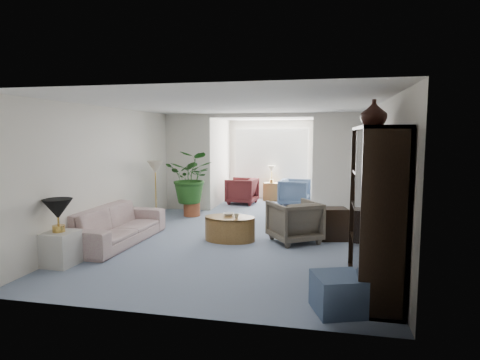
% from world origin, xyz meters
% --- Properties ---
extents(floor, '(6.00, 6.00, 0.00)m').
position_xyz_m(floor, '(0.00, 0.00, 0.00)').
color(floor, '#7C89A4').
rests_on(floor, ground).
extents(sunroom_floor, '(2.60, 2.60, 0.00)m').
position_xyz_m(sunroom_floor, '(0.00, 4.10, 0.00)').
color(sunroom_floor, '#7C89A4').
rests_on(sunroom_floor, ground).
extents(back_pier_left, '(1.20, 0.12, 2.50)m').
position_xyz_m(back_pier_left, '(-1.90, 3.00, 1.25)').
color(back_pier_left, silver).
rests_on(back_pier_left, ground).
extents(back_pier_right, '(1.20, 0.12, 2.50)m').
position_xyz_m(back_pier_right, '(1.90, 3.00, 1.25)').
color(back_pier_right, silver).
rests_on(back_pier_right, ground).
extents(back_header, '(2.60, 0.12, 0.10)m').
position_xyz_m(back_header, '(0.00, 3.00, 2.45)').
color(back_header, silver).
rests_on(back_header, back_pier_left).
extents(window_pane, '(2.20, 0.02, 1.50)m').
position_xyz_m(window_pane, '(0.00, 5.18, 1.40)').
color(window_pane, white).
extents(window_blinds, '(2.20, 0.02, 1.50)m').
position_xyz_m(window_blinds, '(0.00, 5.15, 1.40)').
color(window_blinds, white).
extents(framed_picture, '(0.04, 0.50, 0.40)m').
position_xyz_m(framed_picture, '(2.46, -0.10, 1.70)').
color(framed_picture, beige).
extents(sofa, '(0.97, 2.30, 0.66)m').
position_xyz_m(sofa, '(-2.10, -0.38, 0.33)').
color(sofa, beige).
rests_on(sofa, ground).
extents(end_table, '(0.49, 0.49, 0.52)m').
position_xyz_m(end_table, '(-2.30, -1.73, 0.26)').
color(end_table, beige).
rests_on(end_table, ground).
extents(table_lamp, '(0.44, 0.44, 0.30)m').
position_xyz_m(table_lamp, '(-2.30, -1.73, 0.87)').
color(table_lamp, black).
rests_on(table_lamp, end_table).
extents(floor_lamp, '(0.36, 0.36, 0.28)m').
position_xyz_m(floor_lamp, '(-2.10, 1.40, 1.25)').
color(floor_lamp, beige).
rests_on(floor_lamp, ground).
extents(coffee_table, '(1.09, 1.09, 0.45)m').
position_xyz_m(coffee_table, '(-0.11, 0.22, 0.23)').
color(coffee_table, olive).
rests_on(coffee_table, ground).
extents(coffee_bowl, '(0.24, 0.24, 0.05)m').
position_xyz_m(coffee_bowl, '(-0.16, 0.32, 0.48)').
color(coffee_bowl, silver).
rests_on(coffee_bowl, coffee_table).
extents(coffee_cup, '(0.10, 0.10, 0.08)m').
position_xyz_m(coffee_cup, '(0.04, 0.12, 0.49)').
color(coffee_cup, beige).
rests_on(coffee_cup, coffee_table).
extents(wingback_chair, '(1.14, 1.15, 0.76)m').
position_xyz_m(wingback_chair, '(1.07, 0.38, 0.38)').
color(wingback_chair, '#656050').
rests_on(wingback_chair, ground).
extents(side_table_dark, '(0.58, 0.50, 0.60)m').
position_xyz_m(side_table_dark, '(1.77, 0.68, 0.30)').
color(side_table_dark, black).
rests_on(side_table_dark, ground).
extents(entertainment_cabinet, '(0.50, 1.87, 2.08)m').
position_xyz_m(entertainment_cabinet, '(2.23, -1.74, 1.04)').
color(entertainment_cabinet, black).
rests_on(entertainment_cabinet, ground).
extents(cabinet_urn, '(0.35, 0.35, 0.37)m').
position_xyz_m(cabinet_urn, '(2.23, -1.24, 2.26)').
color(cabinet_urn, black).
rests_on(cabinet_urn, entertainment_cabinet).
extents(ottoman, '(0.67, 0.67, 0.42)m').
position_xyz_m(ottoman, '(1.79, -2.51, 0.21)').
color(ottoman, slate).
rests_on(ottoman, ground).
extents(plant_pot, '(0.40, 0.40, 0.32)m').
position_xyz_m(plant_pot, '(-1.55, 2.25, 0.16)').
color(plant_pot, brown).
rests_on(plant_pot, ground).
extents(house_plant, '(1.14, 0.99, 1.26)m').
position_xyz_m(house_plant, '(-1.55, 2.25, 0.95)').
color(house_plant, '#24561D').
rests_on(house_plant, plant_pot).
extents(sunroom_chair_blue, '(0.89, 0.87, 0.74)m').
position_xyz_m(sunroom_chair_blue, '(0.79, 4.19, 0.37)').
color(sunroom_chair_blue, slate).
rests_on(sunroom_chair_blue, ground).
extents(sunroom_chair_maroon, '(0.89, 0.87, 0.74)m').
position_xyz_m(sunroom_chair_maroon, '(-0.71, 4.19, 0.37)').
color(sunroom_chair_maroon, '#531C1F').
rests_on(sunroom_chair_maroon, ground).
extents(sunroom_table, '(0.47, 0.38, 0.54)m').
position_xyz_m(sunroom_table, '(0.04, 4.94, 0.27)').
color(sunroom_table, olive).
rests_on(sunroom_table, ground).
extents(shelf_clutter, '(0.30, 1.15, 1.06)m').
position_xyz_m(shelf_clutter, '(2.18, -1.84, 1.09)').
color(shelf_clutter, black).
rests_on(shelf_clutter, entertainment_cabinet).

